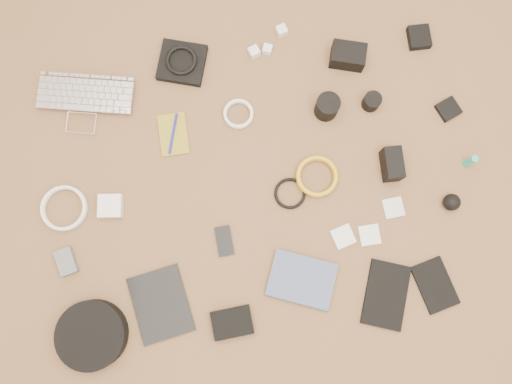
{
  "coord_description": "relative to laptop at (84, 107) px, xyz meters",
  "views": [
    {
      "loc": [
        -0.04,
        -0.29,
        1.64
      ],
      "look_at": [
        -0.01,
        -0.03,
        0.02
      ],
      "focal_mm": 35.0,
      "sensor_mm": 36.0,
      "label": 1
    }
  ],
  "objects": [
    {
      "name": "laptop",
      "position": [
        0.0,
        0.0,
        0.0
      ],
      "size": [
        0.36,
        0.29,
        0.03
      ],
      "primitive_type": "imported",
      "rotation": [
        0.0,
        0.0,
        -0.2
      ],
      "color": "silver",
      "rests_on": "ground"
    },
    {
      "name": "headphone_pouch",
      "position": [
        0.35,
        0.12,
        0.0
      ],
      "size": [
        0.19,
        0.19,
        0.03
      ],
      "primitive_type": "cube",
      "rotation": [
        0.0,
        0.0,
        -0.29
      ],
      "color": "black",
      "rests_on": "ground"
    },
    {
      "name": "headphones",
      "position": [
        0.35,
        0.12,
        0.02
      ],
      "size": [
        0.11,
        0.11,
        0.01
      ],
      "primitive_type": "torus",
      "rotation": [
        0.0,
        0.0,
        0.03
      ],
      "color": "black",
      "rests_on": "headphone_pouch"
    },
    {
      "name": "charger_a",
      "position": [
        0.6,
        0.12,
        0.0
      ],
      "size": [
        0.04,
        0.04,
        0.03
      ],
      "primitive_type": "cube",
      "rotation": [
        0.0,
        0.0,
        0.37
      ],
      "color": "white",
      "rests_on": "ground"
    },
    {
      "name": "charger_b",
      "position": [
        0.65,
        0.13,
        0.0
      ],
      "size": [
        0.04,
        0.04,
        0.03
      ],
      "primitive_type": "cube",
      "rotation": [
        0.0,
        0.0,
        -0.38
      ],
      "color": "white",
      "rests_on": "ground"
    },
    {
      "name": "charger_c",
      "position": [
        0.7,
        0.19,
        0.0
      ],
      "size": [
        0.04,
        0.04,
        0.03
      ],
      "primitive_type": "cube",
      "rotation": [
        0.0,
        0.0,
        0.3
      ],
      "color": "white",
      "rests_on": "ground"
    },
    {
      "name": "charger_d",
      "position": [
        0.65,
        0.13,
        0.0
      ],
      "size": [
        0.04,
        0.04,
        0.03
      ],
      "primitive_type": "cube",
      "rotation": [
        0.0,
        0.0,
        -0.41
      ],
      "color": "white",
      "rests_on": "ground"
    },
    {
      "name": "dslr_camera",
      "position": [
        0.92,
        0.06,
        0.02
      ],
      "size": [
        0.13,
        0.11,
        0.07
      ],
      "primitive_type": "cube",
      "rotation": [
        0.0,
        0.0,
        -0.28
      ],
      "color": "black",
      "rests_on": "ground"
    },
    {
      "name": "lens_pouch",
      "position": [
        1.18,
        0.11,
        0.0
      ],
      "size": [
        0.07,
        0.08,
        0.03
      ],
      "primitive_type": "cube",
      "rotation": [
        0.0,
        0.0,
        -0.01
      ],
      "color": "black",
      "rests_on": "ground"
    },
    {
      "name": "notebook_olive",
      "position": [
        0.29,
        -0.13,
        -0.01
      ],
      "size": [
        0.1,
        0.15,
        0.01
      ],
      "primitive_type": "cube",
      "rotation": [
        0.0,
        0.0,
        0.03
      ],
      "color": "olive",
      "rests_on": "ground"
    },
    {
      "name": "pen_blue",
      "position": [
        0.29,
        -0.13,
        -0.0
      ],
      "size": [
        0.05,
        0.14,
        0.01
      ],
      "primitive_type": "cylinder",
      "rotation": [
        1.57,
        0.0,
        -0.28
      ],
      "color": "#13189A",
      "rests_on": "notebook_olive"
    },
    {
      "name": "cable_white_a",
      "position": [
        0.52,
        -0.09,
        -0.01
      ],
      "size": [
        0.14,
        0.14,
        0.01
      ],
      "primitive_type": "torus",
      "rotation": [
        0.0,
        0.0,
        0.4
      ],
      "color": "white",
      "rests_on": "ground"
    },
    {
      "name": "lens_a",
      "position": [
        0.82,
        -0.11,
        0.03
      ],
      "size": [
        0.09,
        0.09,
        0.08
      ],
      "primitive_type": "cylinder",
      "rotation": [
        0.0,
        0.0,
        0.16
      ],
      "color": "black",
      "rests_on": "ground"
    },
    {
      "name": "lens_b",
      "position": [
        0.97,
        -0.11,
        0.01
      ],
      "size": [
        0.08,
        0.08,
        0.05
      ],
      "primitive_type": "cylinder",
      "rotation": [
        0.0,
        0.0,
        0.39
      ],
      "color": "black",
      "rests_on": "ground"
    },
    {
      "name": "card_reader",
      "position": [
        1.23,
        -0.16,
        -0.0
      ],
      "size": [
        0.09,
        0.09,
        0.02
      ],
      "primitive_type": "cube",
      "rotation": [
        0.0,
        0.0,
        0.4
      ],
      "color": "black",
      "rests_on": "ground"
    },
    {
      "name": "power_brick",
      "position": [
        0.06,
        -0.35,
        0.0
      ],
      "size": [
        0.08,
        0.08,
        0.03
      ],
      "primitive_type": "cube",
      "rotation": [
        0.0,
        0.0,
        -0.11
      ],
      "color": "white",
      "rests_on": "ground"
    },
    {
      "name": "cable_white_b",
      "position": [
        -0.09,
        -0.34,
        -0.01
      ],
      "size": [
        0.19,
        0.19,
        0.01
      ],
      "primitive_type": "torus",
      "rotation": [
        0.0,
        0.0,
        0.25
      ],
      "color": "white",
      "rests_on": "ground"
    },
    {
      "name": "cable_black",
      "position": [
        0.66,
        -0.38,
        -0.01
      ],
      "size": [
        0.13,
        0.13,
        0.01
      ],
      "primitive_type": "torus",
      "rotation": [
        0.0,
        0.0,
        -0.25
      ],
      "color": "black",
      "rests_on": "ground"
    },
    {
      "name": "cable_yellow",
      "position": [
        0.75,
        -0.34,
        -0.0
      ],
      "size": [
        0.15,
        0.15,
        0.02
      ],
      "primitive_type": "torus",
      "rotation": [
        0.0,
        0.0,
        -0.1
      ],
      "color": "gold",
      "rests_on": "ground"
    },
    {
      "name": "flash",
      "position": [
        1.0,
        -0.33,
        0.03
      ],
      "size": [
        0.06,
        0.11,
        0.08
      ],
      "primitive_type": "cube",
      "rotation": [
        0.0,
        0.0,
        -0.03
      ],
      "color": "black",
      "rests_on": "ground"
    },
    {
      "name": "lens_cleaner",
      "position": [
        1.26,
        -0.35,
        0.03
      ],
      "size": [
        0.03,
        0.03,
        0.08
      ],
      "primitive_type": "cylinder",
      "rotation": [
        0.0,
        0.0,
        -0.36
      ],
      "color": "#1BB5A6",
      "rests_on": "ground"
    },
    {
      "name": "battery_charger",
      "position": [
        -0.09,
        -0.52,
        -0.0
      ],
      "size": [
        0.08,
        0.1,
        0.02
      ],
      "primitive_type": "cube",
      "rotation": [
        0.0,
        0.0,
        0.25
      ],
      "color": "#5A5B5F",
      "rests_on": "ground"
    },
    {
      "name": "tablet",
      "position": [
        0.2,
        -0.69,
        -0.01
      ],
      "size": [
        0.21,
        0.25,
        0.01
      ],
      "primitive_type": "cube",
      "rotation": [
        0.0,
        0.0,
        0.18
      ],
      "color": "black",
      "rests_on": "ground"
    },
    {
      "name": "phone",
      "position": [
        0.42,
        -0.51,
        -0.01
      ],
      "size": [
        0.06,
        0.1,
        0.01
      ],
      "primitive_type": "cube",
      "rotation": [
        0.0,
        0.0,
        0.06
      ],
      "color": "black",
      "rests_on": "ground"
    },
    {
      "name": "filter_case_left",
      "position": [
        0.81,
        -0.55,
        -0.01
      ],
      "size": [
        0.08,
        0.08,
        0.01
      ],
      "primitive_type": "cube",
      "rotation": [
        0.0,
        0.0,
        0.28
      ],
      "color": "silver",
      "rests_on": "ground"
    },
    {
      "name": "filter_case_mid",
      "position": [
        0.9,
        -0.55,
        -0.01
      ],
      "size": [
        0.07,
        0.07,
        0.01
      ],
      "primitive_type": "cube",
      "rotation": [
        0.0,
        0.0,
        0.03
      ],
      "color": "silver",
      "rests_on": "ground"
    },
    {
      "name": "filter_case_right",
      "position": [
        0.99,
        -0.47,
        -0.01
      ],
      "size": [
        0.07,
        0.07,
        0.01
      ],
      "primitive_type": "cube",
      "rotation": [
        0.0,
        0.0,
        0.08
      ],
      "color": "silver",
      "rests_on": "ground"
    },
    {
      "name": "air_blower",
      "position": [
        1.18,
        -0.48,
        0.02
      ],
      "size": [
        0.07,
        0.07,
        0.06
      ],
      "primitive_type": "sphere",
      "rotation": [
        0.0,
        0.0,
        -0.3
      ],
      "color": "black",
      "rests_on": "ground"
    },
    {
      "name": "headphone_case",
      "position": [
        -0.02,
        -0.75,
        0.02
      ],
      "size": [
        0.28,
        0.28,
        0.06
      ],
      "primitive_type": "cylinder",
      "rotation": [
        0.0,
        0.0,
        0.36
      ],
      "color": "black",
      "rests_on": "ground"
    },
    {
      "name": "drive_case",
      "position": [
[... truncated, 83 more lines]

